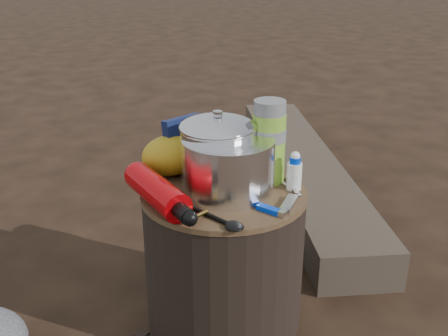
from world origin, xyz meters
name	(u,v)px	position (x,y,z in m)	size (l,w,h in m)	color
ground	(224,315)	(0.00, 0.00, 0.00)	(60.00, 60.00, 0.00)	black
stump	(224,256)	(0.00, 0.00, 0.21)	(0.45, 0.45, 0.41)	black
log_main	(302,171)	(0.72, 0.71, 0.07)	(0.29, 1.70, 0.14)	#41362C
log_small	(283,175)	(0.64, 0.74, 0.05)	(0.22, 1.21, 0.10)	#41362C
foil_windscreen	(228,166)	(0.01, -0.01, 0.49)	(0.25, 0.25, 0.15)	white
camping_pot	(218,152)	(0.00, 0.03, 0.52)	(0.20, 0.20, 0.20)	silver
fuel_bottle	(157,191)	(-0.19, -0.01, 0.45)	(0.08, 0.31, 0.08)	#BE0309
thermos	(269,142)	(0.14, 0.01, 0.53)	(0.09, 0.09, 0.23)	#7FB331
travel_mug	(248,146)	(0.14, 0.13, 0.48)	(0.08, 0.08, 0.13)	black
stuff_sack	(171,155)	(-0.09, 0.17, 0.47)	(0.17, 0.14, 0.12)	#BB9219
food_pouch	(184,144)	(-0.04, 0.19, 0.49)	(0.12, 0.03, 0.16)	#0F1945
lighter	(269,209)	(0.05, -0.16, 0.42)	(0.02, 0.08, 0.01)	#0436D4
multitool	(289,204)	(0.11, -0.16, 0.42)	(0.03, 0.09, 0.01)	#BCBCC2
pot_grabber	(290,187)	(0.17, -0.07, 0.42)	(0.03, 0.12, 0.01)	#BCBCC2
spork	(210,215)	(-0.10, -0.13, 0.42)	(0.04, 0.17, 0.01)	black
squeeze_bottle	(294,173)	(0.18, -0.07, 0.46)	(0.04, 0.04, 0.10)	white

